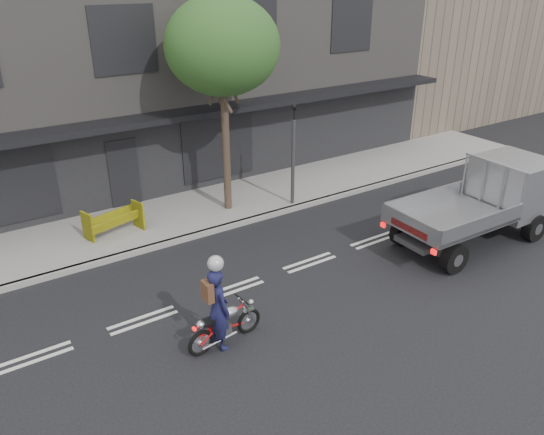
{
  "coord_description": "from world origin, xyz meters",
  "views": [
    {
      "loc": [
        -5.46,
        -9.99,
        7.29
      ],
      "look_at": [
        1.49,
        0.5,
        1.41
      ],
      "focal_mm": 35.0,
      "sensor_mm": 36.0,
      "label": 1
    }
  ],
  "objects": [
    {
      "name": "sidewalk",
      "position": [
        0.0,
        4.7,
        0.07
      ],
      "size": [
        32.0,
        3.2,
        0.15
      ],
      "primitive_type": "cube",
      "color": "gray",
      "rests_on": "ground"
    },
    {
      "name": "building_main",
      "position": [
        0.0,
        11.3,
        4.0
      ],
      "size": [
        26.0,
        10.0,
        8.0
      ],
      "primitive_type": "cube",
      "color": "slate",
      "rests_on": "ground"
    },
    {
      "name": "kerb",
      "position": [
        0.0,
        3.1,
        0.07
      ],
      "size": [
        32.0,
        0.2,
        0.15
      ],
      "primitive_type": "cube",
      "color": "gray",
      "rests_on": "ground"
    },
    {
      "name": "building_neighbour",
      "position": [
        20.0,
        11.3,
        5.0
      ],
      "size": [
        14.0,
        10.0,
        10.0
      ],
      "primitive_type": "cube",
      "color": "brown",
      "rests_on": "ground"
    },
    {
      "name": "rider",
      "position": [
        -1.35,
        -1.75,
        0.93
      ],
      "size": [
        0.51,
        0.72,
        1.86
      ],
      "primitive_type": "imported",
      "rotation": [
        0.0,
        0.0,
        1.66
      ],
      "color": "#171840",
      "rests_on": "ground"
    },
    {
      "name": "construction_barrier",
      "position": [
        -1.56,
        4.14,
        0.61
      ],
      "size": [
        1.74,
        1.08,
        0.91
      ],
      "primitive_type": null,
      "rotation": [
        0.0,
        0.0,
        0.28
      ],
      "color": "yellow",
      "rests_on": "sidewalk"
    },
    {
      "name": "traffic_light_pole",
      "position": [
        4.2,
        3.35,
        1.65
      ],
      "size": [
        0.12,
        0.12,
        3.5
      ],
      "color": "#2D2D30",
      "rests_on": "ground"
    },
    {
      "name": "flatbed_ute",
      "position": [
        8.22,
        -1.64,
        1.36
      ],
      "size": [
        5.21,
        2.26,
        2.39
      ],
      "rotation": [
        0.0,
        0.0,
        -0.02
      ],
      "color": "black",
      "rests_on": "ground"
    },
    {
      "name": "motorcycle",
      "position": [
        -1.2,
        -1.75,
        0.49
      ],
      "size": [
        1.84,
        0.53,
        0.95
      ],
      "rotation": [
        0.0,
        0.0,
        0.09
      ],
      "color": "black",
      "rests_on": "ground"
    },
    {
      "name": "ground",
      "position": [
        0.0,
        0.0,
        0.0
      ],
      "size": [
        80.0,
        80.0,
        0.0
      ],
      "primitive_type": "plane",
      "color": "black",
      "rests_on": "ground"
    },
    {
      "name": "street_tree",
      "position": [
        2.2,
        4.2,
        5.28
      ],
      "size": [
        3.4,
        3.4,
        6.74
      ],
      "color": "#382B21",
      "rests_on": "ground"
    }
  ]
}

